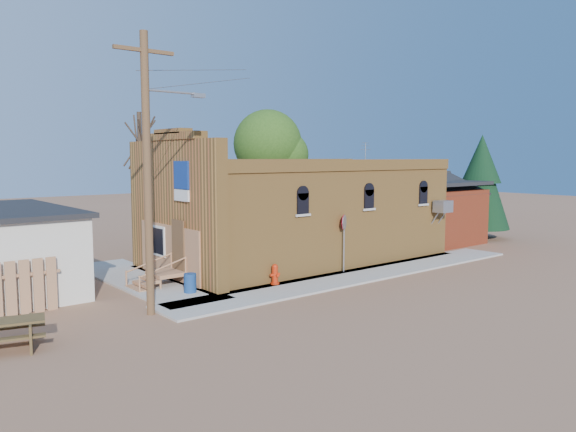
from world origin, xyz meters
TOP-DOWN VIEW (x-y plane):
  - ground at (0.00, 0.00)m, footprint 120.00×120.00m
  - sidewalk_south at (1.50, 0.90)m, footprint 19.00×2.20m
  - sidewalk_west at (-6.30, 6.00)m, footprint 2.60×10.00m
  - brick_bar at (1.64, 5.49)m, footprint 16.40×7.97m
  - red_shed at (11.50, 5.50)m, footprint 5.40×6.40m
  - utility_pole at (-8.14, 1.20)m, footprint 3.12×0.26m
  - tree_bare_near at (-3.00, 13.00)m, footprint 2.80×2.80m
  - tree_leafy at (6.00, 13.50)m, footprint 4.40×4.40m
  - evergreen_tree at (15.50, 4.00)m, footprint 3.60×3.60m
  - fire_hydrant at (-2.60, 1.80)m, footprint 0.47×0.45m
  - stop_sign at (1.25, 1.80)m, footprint 0.60×0.43m
  - trash_barrel at (-5.87, 2.75)m, footprint 0.54×0.54m
  - picnic_table at (-12.68, 0.50)m, footprint 2.24×1.90m

SIDE VIEW (x-z plane):
  - ground at x=0.00m, z-range 0.00..0.00m
  - sidewalk_south at x=1.50m, z-range 0.00..0.08m
  - sidewalk_west at x=-6.30m, z-range 0.00..0.08m
  - trash_barrel at x=-5.87m, z-range 0.08..0.79m
  - fire_hydrant at x=-2.60m, z-range 0.07..0.89m
  - picnic_table at x=-12.68m, z-range 0.12..0.93m
  - stop_sign at x=1.25m, z-range 0.76..3.28m
  - red_shed at x=11.50m, z-range 0.12..4.42m
  - brick_bar at x=1.64m, z-range -0.81..5.49m
  - evergreen_tree at x=15.50m, z-range 0.46..6.96m
  - utility_pole at x=-8.14m, z-range 0.27..9.27m
  - tree_leafy at x=6.00m, z-range 1.86..10.01m
  - tree_bare_near at x=-3.00m, z-range 2.14..9.79m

